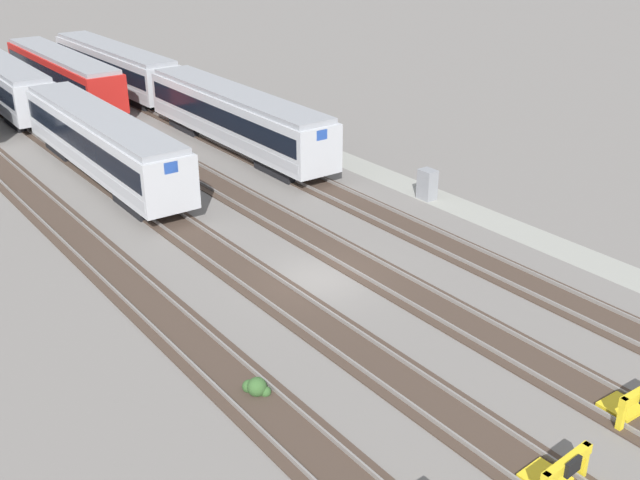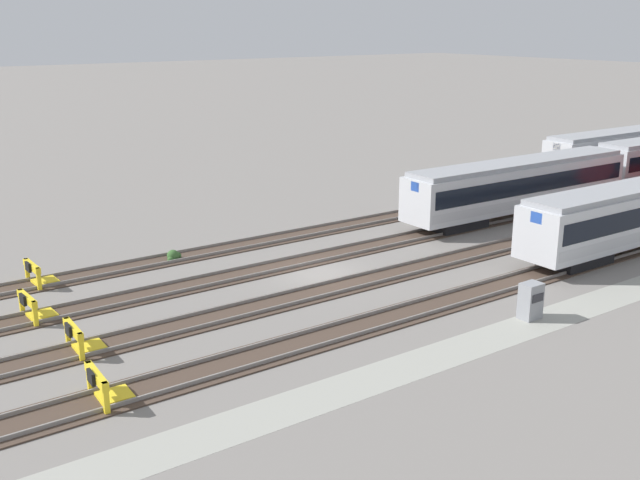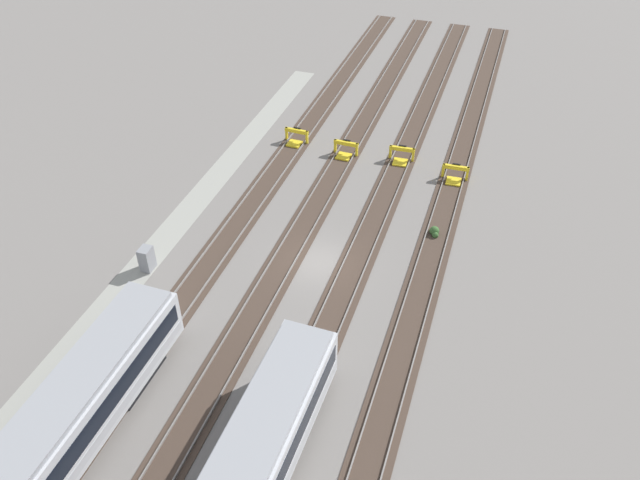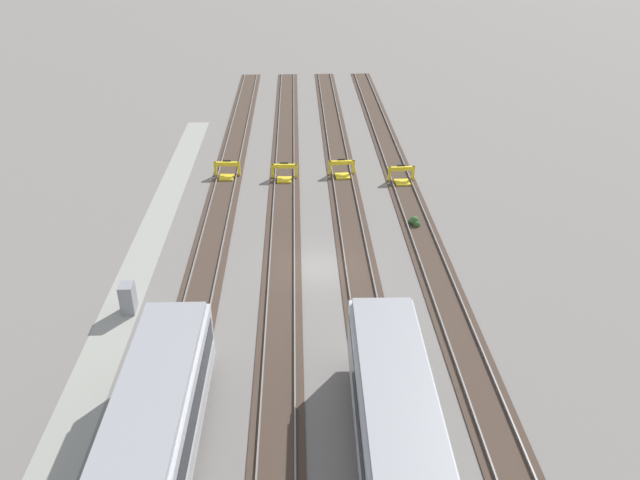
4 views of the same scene
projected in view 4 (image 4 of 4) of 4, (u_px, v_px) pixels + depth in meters
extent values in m
plane|color=gray|center=(320.00, 268.00, 36.06)|extent=(400.00, 400.00, 0.00)
cube|color=#9E9E93|center=(136.00, 271.00, 35.71)|extent=(54.00, 2.00, 0.01)
cube|color=#47382D|center=(206.00, 269.00, 35.82)|extent=(90.00, 2.23, 0.06)
cube|color=gray|center=(218.00, 268.00, 35.80)|extent=(90.00, 0.07, 0.15)
cube|color=gray|center=(193.00, 268.00, 35.75)|extent=(90.00, 0.07, 0.15)
cube|color=#47382D|center=(282.00, 268.00, 35.97)|extent=(90.00, 2.24, 0.06)
cube|color=gray|center=(294.00, 266.00, 35.95)|extent=(90.00, 0.07, 0.15)
cube|color=gray|center=(270.00, 267.00, 35.90)|extent=(90.00, 0.07, 0.15)
cube|color=#47382D|center=(358.00, 266.00, 36.12)|extent=(90.00, 2.24, 0.06)
cube|color=gray|center=(370.00, 265.00, 36.09)|extent=(90.00, 0.07, 0.15)
cube|color=gray|center=(346.00, 265.00, 36.04)|extent=(90.00, 0.07, 0.15)
cube|color=#47382D|center=(433.00, 265.00, 36.27)|extent=(90.00, 2.23, 0.06)
cube|color=gray|center=(445.00, 263.00, 36.24)|extent=(90.00, 0.07, 0.15)
cube|color=gray|center=(421.00, 264.00, 36.19)|extent=(90.00, 0.07, 0.15)
cube|color=#999BA0|center=(127.00, 470.00, 18.92)|extent=(17.48, 2.67, 0.30)
cube|color=blue|center=(179.00, 311.00, 27.00)|extent=(0.09, 0.70, 0.56)
cube|color=black|center=(172.00, 414.00, 25.34)|extent=(3.62, 2.27, 0.70)
cube|color=#999BA0|center=(411.00, 461.00, 19.21)|extent=(17.51, 2.86, 0.30)
cube|color=blue|center=(380.00, 307.00, 27.30)|extent=(0.09, 0.70, 0.56)
cube|color=black|center=(386.00, 408.00, 25.64)|extent=(3.64, 2.31, 0.70)
cube|color=yellow|center=(239.00, 169.00, 47.66)|extent=(0.19, 0.19, 1.15)
cube|color=yellow|center=(215.00, 169.00, 47.67)|extent=(0.19, 0.19, 1.15)
cube|color=yellow|center=(227.00, 164.00, 47.46)|extent=(0.33, 2.01, 0.30)
cube|color=yellow|center=(227.00, 178.00, 47.41)|extent=(1.15, 1.13, 0.18)
cube|color=black|center=(227.00, 163.00, 47.61)|extent=(0.15, 0.60, 0.44)
cube|color=yellow|center=(296.00, 171.00, 47.26)|extent=(0.19, 0.19, 1.15)
cube|color=yellow|center=(273.00, 171.00, 47.25)|extent=(0.19, 0.19, 1.15)
cube|color=yellow|center=(284.00, 166.00, 47.05)|extent=(0.30, 2.01, 0.30)
cube|color=yellow|center=(284.00, 180.00, 47.01)|extent=(1.13, 1.11, 0.18)
cube|color=black|center=(284.00, 165.00, 47.21)|extent=(0.14, 0.60, 0.44)
cube|color=yellow|center=(353.00, 167.00, 47.96)|extent=(0.19, 0.19, 1.15)
cube|color=yellow|center=(330.00, 168.00, 47.82)|extent=(0.19, 0.19, 1.15)
cube|color=yellow|center=(342.00, 163.00, 47.68)|extent=(0.34, 2.01, 0.30)
cube|color=yellow|center=(342.00, 176.00, 47.64)|extent=(1.15, 1.13, 0.18)
cube|color=black|center=(342.00, 162.00, 47.84)|extent=(0.15, 0.61, 0.44)
cube|color=yellow|center=(413.00, 173.00, 46.89)|extent=(0.19, 0.19, 1.15)
cube|color=yellow|center=(389.00, 174.00, 46.77)|extent=(0.19, 0.19, 1.15)
cube|color=yellow|center=(402.00, 169.00, 46.63)|extent=(0.31, 2.01, 0.30)
cube|color=yellow|center=(402.00, 183.00, 46.58)|extent=(1.14, 1.12, 0.18)
cube|color=black|center=(401.00, 168.00, 46.78)|extent=(0.14, 0.60, 0.44)
cube|color=gray|center=(128.00, 298.00, 31.91)|extent=(0.90, 0.70, 1.60)
cube|color=#333338|center=(120.00, 294.00, 31.78)|extent=(0.70, 0.04, 0.36)
sphere|color=#38602D|center=(414.00, 221.00, 40.67)|extent=(0.64, 0.64, 0.64)
sphere|color=#38602D|center=(417.00, 224.00, 40.46)|extent=(0.44, 0.44, 0.44)
sphere|color=#38602D|center=(411.00, 221.00, 40.93)|extent=(0.36, 0.36, 0.36)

